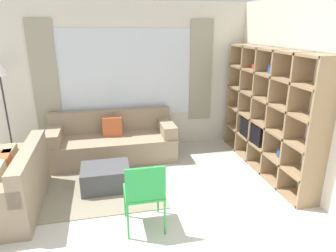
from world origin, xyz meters
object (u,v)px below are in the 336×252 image
Objects in this scene: shelving_unit at (269,112)px; couch_main at (113,142)px; floor_lamp at (0,75)px; ottoman at (106,177)px; folding_chair at (144,191)px; couch_side at (8,186)px.

shelving_unit is 1.12× the size of couch_main.
floor_lamp reaches higher than couch_main.
ottoman is 0.80× the size of folding_chair.
floor_lamp is at bearing 174.56° from couch_main.
folding_chair is at bearing -82.71° from couch_main.
floor_lamp is (-0.33, 1.50, 1.22)m from couch_side.
shelving_unit is at bearing -151.40° from folding_chair.
floor_lamp is at bearing 165.07° from shelving_unit.
couch_main is (-2.46, 0.95, -0.67)m from shelving_unit.
couch_main reaches higher than ottoman.
couch_main is 2.12m from floor_lamp.
shelving_unit reaches higher than couch_side.
couch_main is 2.53× the size of folding_chair.
folding_chair is (-2.19, -1.19, -0.46)m from shelving_unit.
couch_main is 1.09m from ottoman.
shelving_unit reaches higher than folding_chair.
couch_side is 1.71× the size of folding_chair.
folding_chair is at bearing 63.98° from couch_side.
ottoman is at bearing -38.42° from floor_lamp.
floor_lamp is (-1.71, 0.16, 1.24)m from couch_main.
floor_lamp is at bearing -49.27° from folding_chair.
folding_chair is (0.43, -1.07, 0.35)m from ottoman.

